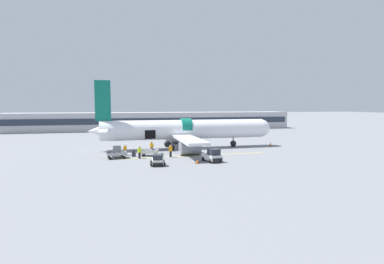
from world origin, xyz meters
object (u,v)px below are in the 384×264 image
(baggage_tug_lead, at_px, (212,156))
(suitcase_on_tarmac_spare, at_px, (134,154))
(ground_crew_loader_b, at_px, (125,150))
(suitcase_on_tarmac_upright, at_px, (162,156))
(baggage_cart_queued, at_px, (117,155))
(baggage_tug_mid, at_px, (158,161))
(ground_crew_driver, at_px, (171,151))
(ground_crew_loader_a, at_px, (152,147))
(airplane, at_px, (183,130))
(baggage_cart_loading, at_px, (150,153))
(ground_crew_supervisor, at_px, (139,152))

(baggage_tug_lead, xyz_separation_m, suitcase_on_tarmac_spare, (-9.80, 6.49, -0.38))
(ground_crew_loader_b, relative_size, suitcase_on_tarmac_upright, 2.21)
(baggage_cart_queued, height_order, suitcase_on_tarmac_upright, baggage_cart_queued)
(baggage_tug_mid, xyz_separation_m, ground_crew_driver, (2.57, 5.46, 0.36))
(ground_crew_loader_a, distance_m, suitcase_on_tarmac_spare, 4.22)
(baggage_cart_queued, xyz_separation_m, ground_crew_loader_b, (1.22, 2.33, 0.34))
(baggage_tug_mid, distance_m, ground_crew_loader_b, 9.40)
(baggage_tug_lead, distance_m, ground_crew_loader_b, 13.56)
(baggage_tug_mid, distance_m, baggage_cart_queued, 8.00)
(airplane, xyz_separation_m, baggage_cart_loading, (-6.33, -6.33, -2.63))
(ground_crew_loader_a, bearing_deg, airplane, 30.98)
(ground_crew_loader_b, xyz_separation_m, ground_crew_driver, (6.27, -3.18, 0.09))
(baggage_tug_lead, height_order, ground_crew_supervisor, ground_crew_supervisor)
(ground_crew_supervisor, bearing_deg, suitcase_on_tarmac_upright, -10.03)
(ground_crew_loader_b, height_order, ground_crew_driver, ground_crew_driver)
(baggage_cart_loading, relative_size, ground_crew_driver, 1.96)
(baggage_tug_mid, relative_size, suitcase_on_tarmac_spare, 3.13)
(baggage_tug_lead, bearing_deg, ground_crew_supervisor, 152.78)
(baggage_cart_loading, distance_m, baggage_cart_queued, 4.82)
(ground_crew_loader_b, distance_m, suitcase_on_tarmac_spare, 1.94)
(baggage_tug_mid, distance_m, ground_crew_driver, 6.04)
(baggage_cart_queued, xyz_separation_m, ground_crew_driver, (7.49, -0.85, 0.44))
(suitcase_on_tarmac_spare, bearing_deg, baggage_cart_loading, 3.04)
(airplane, xyz_separation_m, suitcase_on_tarmac_upright, (-4.92, -8.78, -2.77))
(airplane, distance_m, ground_crew_loader_a, 7.02)
(ground_crew_supervisor, height_order, suitcase_on_tarmac_spare, ground_crew_supervisor)
(airplane, distance_m, baggage_tug_mid, 15.17)
(ground_crew_loader_a, xyz_separation_m, ground_crew_supervisor, (-2.22, -4.81, 0.01))
(ground_crew_supervisor, relative_size, suitcase_on_tarmac_spare, 2.17)
(baggage_tug_lead, bearing_deg, baggage_tug_mid, -174.42)
(airplane, height_order, ground_crew_loader_b, airplane)
(ground_crew_driver, height_order, ground_crew_supervisor, ground_crew_driver)
(ground_crew_loader_b, xyz_separation_m, suitcase_on_tarmac_upright, (4.90, -3.77, -0.53))
(baggage_tug_lead, bearing_deg, suitcase_on_tarmac_spare, 146.50)
(suitcase_on_tarmac_spare, bearing_deg, ground_crew_loader_b, 129.68)
(baggage_cart_loading, height_order, suitcase_on_tarmac_spare, baggage_cart_loading)
(airplane, distance_m, suitcase_on_tarmac_upright, 10.44)
(airplane, height_order, suitcase_on_tarmac_upright, airplane)
(airplane, distance_m, baggage_cart_loading, 9.33)
(baggage_cart_queued, xyz_separation_m, suitcase_on_tarmac_spare, (2.42, 0.89, -0.15))
(baggage_tug_mid, bearing_deg, ground_crew_driver, 64.81)
(baggage_tug_mid, distance_m, ground_crew_supervisor, 5.71)
(baggage_cart_loading, xyz_separation_m, baggage_cart_queued, (-4.71, -1.01, 0.04))
(baggage_cart_queued, bearing_deg, airplane, 33.61)
(baggage_tug_mid, xyz_separation_m, suitcase_on_tarmac_upright, (1.20, 4.87, -0.27))
(baggage_tug_mid, relative_size, baggage_cart_queued, 0.68)
(suitcase_on_tarmac_upright, bearing_deg, baggage_tug_mid, -103.87)
(baggage_tug_lead, distance_m, ground_crew_driver, 6.70)
(airplane, xyz_separation_m, ground_crew_loader_a, (-5.73, -3.44, -2.17))
(baggage_cart_queued, height_order, ground_crew_loader_a, ground_crew_loader_a)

